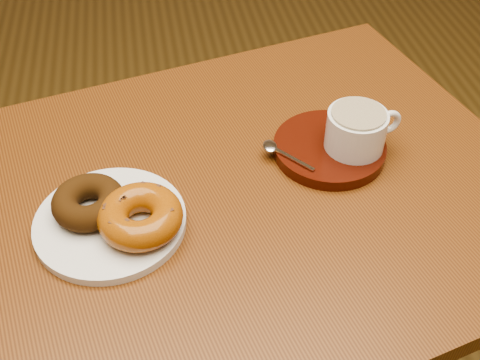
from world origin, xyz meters
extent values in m
cube|color=brown|center=(-0.27, 0.08, 0.80)|extent=(1.00, 0.84, 0.03)
cylinder|color=#452D13|center=(0.05, 0.44, 0.39)|extent=(0.05, 0.05, 0.79)
cylinder|color=silver|center=(-0.43, 0.04, 0.83)|extent=(0.26, 0.26, 0.01)
torus|color=#38200B|center=(-0.46, 0.06, 0.85)|extent=(0.13, 0.13, 0.04)
torus|color=#995110|center=(-0.39, 0.02, 0.85)|extent=(0.14, 0.14, 0.04)
cube|color=#472917|center=(-0.35, 0.02, 0.87)|extent=(0.01, 0.00, 0.00)
cube|color=#472917|center=(-0.36, 0.04, 0.87)|extent=(0.01, 0.01, 0.00)
cube|color=#472917|center=(-0.37, 0.05, 0.87)|extent=(0.01, 0.01, 0.00)
cube|color=#472917|center=(-0.39, 0.05, 0.87)|extent=(0.00, 0.01, 0.00)
cube|color=#472917|center=(-0.41, 0.05, 0.87)|extent=(0.01, 0.01, 0.00)
cube|color=#472917|center=(-0.42, 0.04, 0.87)|extent=(0.01, 0.01, 0.00)
cube|color=#472917|center=(-0.42, 0.02, 0.87)|extent=(0.01, 0.00, 0.00)
cube|color=#472917|center=(-0.42, 0.00, 0.87)|extent=(0.01, 0.01, 0.00)
cube|color=#472917|center=(-0.41, -0.01, 0.87)|extent=(0.01, 0.01, 0.00)
cube|color=#472917|center=(-0.39, -0.02, 0.87)|extent=(0.00, 0.01, 0.00)
cube|color=#472917|center=(-0.37, -0.01, 0.87)|extent=(0.01, 0.01, 0.00)
cube|color=#472917|center=(-0.36, 0.00, 0.87)|extent=(0.01, 0.01, 0.00)
cylinder|color=#380F07|center=(-0.11, 0.13, 0.83)|extent=(0.20, 0.20, 0.02)
cylinder|color=silver|center=(-0.07, 0.12, 0.87)|extent=(0.09, 0.09, 0.06)
cylinder|color=brown|center=(-0.07, 0.12, 0.90)|extent=(0.08, 0.08, 0.00)
torus|color=silver|center=(-0.02, 0.13, 0.87)|extent=(0.04, 0.02, 0.04)
ellipsoid|color=silver|center=(-0.19, 0.14, 0.84)|extent=(0.02, 0.03, 0.01)
cube|color=silver|center=(-0.17, 0.11, 0.84)|extent=(0.05, 0.06, 0.00)
camera|label=1|loc=(-0.35, -0.52, 1.41)|focal=45.00mm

